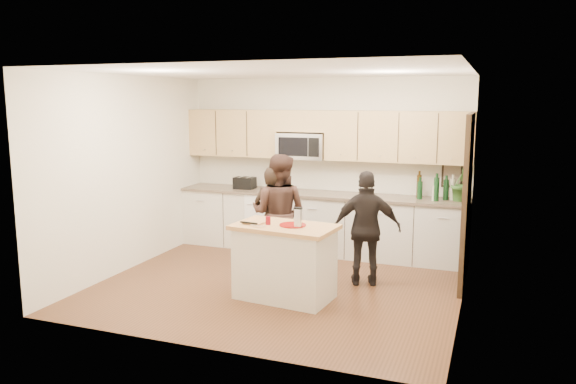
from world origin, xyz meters
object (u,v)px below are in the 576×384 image
(island, at_px, (285,261))
(toaster, at_px, (245,183))
(woman_left, at_px, (273,219))
(woman_right, at_px, (367,229))
(woman_center, at_px, (279,214))

(island, relative_size, toaster, 3.91)
(island, distance_m, toaster, 2.63)
(island, distance_m, woman_left, 1.09)
(island, xyz_separation_m, woman_right, (0.80, 0.84, 0.29))
(woman_center, bearing_deg, woman_right, 173.93)
(woman_center, bearing_deg, toaster, -48.27)
(woman_left, distance_m, woman_center, 0.11)
(woman_right, bearing_deg, toaster, -44.91)
(toaster, distance_m, woman_center, 1.55)
(toaster, xyz_separation_m, woman_left, (0.97, -1.18, -0.29))
(woman_center, height_order, woman_right, woman_center)
(toaster, relative_size, woman_right, 0.22)
(woman_left, xyz_separation_m, woman_center, (0.07, 0.04, 0.08))
(woman_left, height_order, woman_center, woman_center)
(woman_left, bearing_deg, toaster, -53.08)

